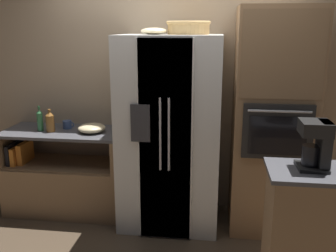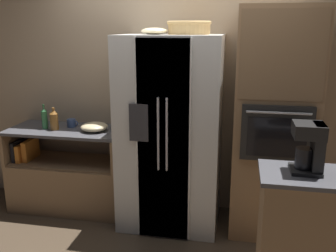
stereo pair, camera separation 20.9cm
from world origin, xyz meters
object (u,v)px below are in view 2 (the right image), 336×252
object	(u,v)px
bottle_tall	(54,120)
bottle_short	(44,118)
mixing_bowl	(94,127)
wicker_basket	(189,27)
coffee_maker	(311,146)
fruit_bowl	(154,31)
mug	(72,123)
refrigerator	(171,133)
wall_oven	(274,124)

from	to	relation	value
bottle_tall	bottle_short	bearing A→B (deg)	171.18
bottle_short	mixing_bowl	size ratio (longest dim) A/B	0.95
wicker_basket	coffee_maker	xyz separation A→B (m)	(0.95, -1.01, -0.75)
bottle_tall	bottle_short	xyz separation A→B (m)	(-0.12, 0.02, 0.00)
fruit_bowl	bottle_short	size ratio (longest dim) A/B	0.91
wicker_basket	mixing_bowl	size ratio (longest dim) A/B	1.46
mug	refrigerator	bearing A→B (deg)	-8.72
wicker_basket	bottle_short	xyz separation A→B (m)	(-1.52, 0.00, -0.92)
wall_oven	bottle_short	size ratio (longest dim) A/B	8.06
wall_oven	bottle_tall	distance (m)	2.20
coffee_maker	wicker_basket	bearing A→B (deg)	133.24
bottle_short	refrigerator	bearing A→B (deg)	-2.06
wicker_basket	mixing_bowl	bearing A→B (deg)	178.77
wall_oven	refrigerator	bearing A→B (deg)	-177.46
fruit_bowl	coffee_maker	xyz separation A→B (m)	(1.26, -0.93, -0.72)
wall_oven	wicker_basket	world-z (taller)	wall_oven
wicker_basket	bottle_tall	size ratio (longest dim) A/B	1.73
wicker_basket	bottle_short	distance (m)	1.77
mug	coffee_maker	size ratio (longest dim) A/B	0.37
wall_oven	fruit_bowl	size ratio (longest dim) A/B	8.89
fruit_bowl	mug	xyz separation A→B (m)	(-0.97, 0.21, -0.96)
wicker_basket	mug	size ratio (longest dim) A/B	3.25
bottle_tall	mixing_bowl	world-z (taller)	bottle_tall
bottle_tall	refrigerator	bearing A→B (deg)	-1.41
wicker_basket	bottle_tall	distance (m)	1.68
fruit_bowl	bottle_tall	world-z (taller)	fruit_bowl
wall_oven	bottle_short	distance (m)	2.32
mixing_bowl	coffee_maker	size ratio (longest dim) A/B	0.83
refrigerator	wall_oven	distance (m)	0.97
refrigerator	wall_oven	xyz separation A→B (m)	(0.96, 0.04, 0.13)
fruit_bowl	mixing_bowl	world-z (taller)	fruit_bowl
bottle_short	mug	xyz separation A→B (m)	(0.24, 0.12, -0.07)
refrigerator	bottle_tall	world-z (taller)	refrigerator
fruit_bowl	mixing_bowl	xyz separation A→B (m)	(-0.67, 0.11, -0.96)
wall_oven	mixing_bowl	bearing A→B (deg)	179.29
wicker_basket	mixing_bowl	distance (m)	1.39
refrigerator	mixing_bowl	bearing A→B (deg)	175.45
wicker_basket	bottle_tall	xyz separation A→B (m)	(-1.40, -0.01, -0.93)
bottle_tall	mug	distance (m)	0.20
wall_oven	mixing_bowl	distance (m)	1.78
wicker_basket	coffee_maker	size ratio (longest dim) A/B	1.21
refrigerator	wicker_basket	bearing A→B (deg)	15.15
bottle_tall	coffee_maker	world-z (taller)	coffee_maker
refrigerator	fruit_bowl	distance (m)	0.97
wicker_basket	bottle_short	world-z (taller)	wicker_basket
refrigerator	mixing_bowl	xyz separation A→B (m)	(-0.81, 0.06, 0.00)
wall_oven	wicker_basket	bearing A→B (deg)	179.93
wall_oven	bottle_short	bearing A→B (deg)	179.85
mug	mixing_bowl	world-z (taller)	mixing_bowl
refrigerator	mug	size ratio (longest dim) A/B	15.00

